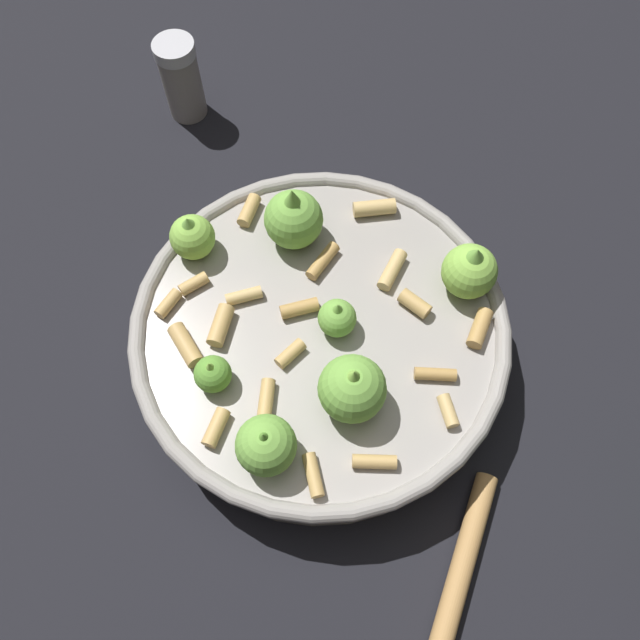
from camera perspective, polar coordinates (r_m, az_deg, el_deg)
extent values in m
plane|color=black|center=(0.52, 0.00, -3.02)|extent=(2.40, 2.40, 0.00)
cylinder|color=#9E9993|center=(0.50, 0.00, -1.84)|extent=(0.27, 0.27, 0.05)
torus|color=#9E9993|center=(0.47, 0.00, -0.53)|extent=(0.28, 0.28, 0.01)
sphere|color=#75B247|center=(0.43, 2.88, -6.14)|extent=(0.05, 0.05, 0.05)
cone|color=#8CC64C|center=(0.41, 3.03, -5.08)|extent=(0.02, 0.02, 0.02)
sphere|color=#75B247|center=(0.46, 1.52, -0.28)|extent=(0.03, 0.03, 0.03)
cone|color=#75B247|center=(0.44, 1.57, 0.53)|extent=(0.01, 0.01, 0.01)
sphere|color=#609E38|center=(0.45, -9.55, -4.78)|extent=(0.03, 0.03, 0.03)
cone|color=#8CC64C|center=(0.44, -9.81, -4.14)|extent=(0.01, 0.01, 0.01)
sphere|color=#8CC64C|center=(0.48, 13.18, 4.25)|extent=(0.04, 0.04, 0.04)
cone|color=#75B247|center=(0.47, 13.71, 5.55)|extent=(0.02, 0.02, 0.02)
sphere|color=#75B247|center=(0.42, -4.84, -11.08)|extent=(0.04, 0.04, 0.04)
cone|color=#609E38|center=(0.40, -5.05, -10.40)|extent=(0.01, 0.01, 0.01)
sphere|color=#8CC64C|center=(0.50, -11.32, 7.27)|extent=(0.03, 0.03, 0.03)
cone|color=#75B247|center=(0.49, -11.68, 8.39)|extent=(0.02, 0.02, 0.01)
sphere|color=#75B247|center=(0.49, -2.37, 8.96)|extent=(0.05, 0.05, 0.05)
cone|color=#75B247|center=(0.47, -2.49, 10.68)|extent=(0.02, 0.02, 0.02)
cylinder|color=tan|center=(0.47, -11.91, -2.20)|extent=(0.03, 0.03, 0.01)
cylinder|color=tan|center=(0.48, -6.81, 2.15)|extent=(0.02, 0.03, 0.01)
cylinder|color=tan|center=(0.45, 11.36, -7.95)|extent=(0.02, 0.02, 0.01)
cylinder|color=tan|center=(0.46, -2.66, -3.01)|extent=(0.02, 0.02, 0.01)
cylinder|color=tan|center=(0.43, 4.88, -12.49)|extent=(0.01, 0.03, 0.01)
cylinder|color=tan|center=(0.47, -8.86, -0.47)|extent=(0.03, 0.02, 0.01)
cylinder|color=tan|center=(0.45, -4.83, -7.15)|extent=(0.03, 0.01, 0.01)
cylinder|color=tan|center=(0.49, 6.46, 4.47)|extent=(0.04, 0.02, 0.01)
cylinder|color=tan|center=(0.52, 4.88, 9.95)|extent=(0.02, 0.04, 0.01)
cylinder|color=tan|center=(0.49, 0.65, 5.28)|extent=(0.03, 0.03, 0.01)
cylinder|color=tan|center=(0.44, -9.27, -9.46)|extent=(0.03, 0.02, 0.01)
cylinder|color=tan|center=(0.49, -11.20, 3.19)|extent=(0.02, 0.02, 0.01)
cylinder|color=tan|center=(0.46, 10.25, -4.78)|extent=(0.01, 0.03, 0.01)
cylinder|color=tan|center=(0.43, -0.59, -13.68)|extent=(0.03, 0.02, 0.01)
cylinder|color=tan|center=(0.48, 14.10, -1.05)|extent=(0.03, 0.02, 0.01)
cylinder|color=tan|center=(0.52, -6.35, 9.70)|extent=(0.03, 0.02, 0.01)
cylinder|color=tan|center=(0.48, 8.46, 1.46)|extent=(0.02, 0.03, 0.01)
cylinder|color=tan|center=(0.49, -13.39, 1.45)|extent=(0.02, 0.02, 0.01)
cylinder|color=tan|center=(0.47, -1.85, 1.06)|extent=(0.02, 0.03, 0.01)
cylinder|color=gray|center=(0.66, -12.16, 19.88)|extent=(0.04, 0.04, 0.07)
cylinder|color=silver|center=(0.63, -12.91, 22.49)|extent=(0.04, 0.04, 0.01)
cylinder|color=#B2844C|center=(0.48, 11.76, -23.33)|extent=(0.17, 0.07, 0.02)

